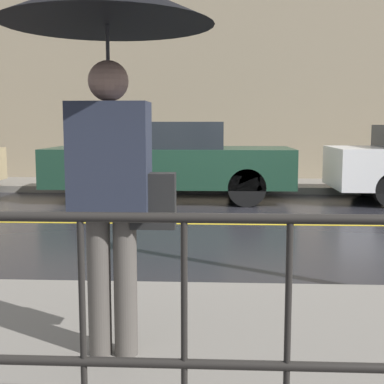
{
  "coord_description": "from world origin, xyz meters",
  "views": [
    {
      "loc": [
        -0.24,
        -7.55,
        1.42
      ],
      "look_at": [
        -0.53,
        -1.98,
        0.71
      ],
      "focal_mm": 50.0,
      "sensor_mm": 36.0,
      "label": 1
    }
  ],
  "objects": [
    {
      "name": "ground_plane",
      "position": [
        0.0,
        0.0,
        0.0
      ],
      "size": [
        80.0,
        80.0,
        0.0
      ],
      "primitive_type": "plane",
      "color": "black"
    },
    {
      "name": "sidewalk_near",
      "position": [
        0.0,
        -4.65,
        0.07
      ],
      "size": [
        28.0,
        2.67,
        0.14
      ],
      "color": "slate",
      "rests_on": "ground_plane"
    },
    {
      "name": "sidewalk_far",
      "position": [
        0.0,
        4.26,
        0.07
      ],
      "size": [
        28.0,
        1.88,
        0.14
      ],
      "color": "slate",
      "rests_on": "ground_plane"
    },
    {
      "name": "lane_marking",
      "position": [
        0.0,
        0.0,
        0.0
      ],
      "size": [
        25.2,
        0.12,
        0.01
      ],
      "color": "gold",
      "rests_on": "ground_plane"
    },
    {
      "name": "building_storefront",
      "position": [
        0.0,
        5.35,
        3.45
      ],
      "size": [
        28.0,
        0.3,
        6.9
      ],
      "color": "gray",
      "rests_on": "ground_plane"
    },
    {
      "name": "railing_foreground",
      "position": [
        0.0,
        -5.74,
        0.75
      ],
      "size": [
        12.0,
        0.04,
        0.98
      ],
      "color": "black",
      "rests_on": "sidewalk_near"
    },
    {
      "name": "pedestrian",
      "position": [
        -0.83,
        -4.71,
        1.81
      ],
      "size": [
        1.12,
        1.12,
        2.05
      ],
      "rotation": [
        0.0,
        0.0,
        3.14
      ],
      "color": "#4C4742",
      "rests_on": "sidewalk_near"
    },
    {
      "name": "car_dark_green",
      "position": [
        -1.21,
        2.41,
        0.75
      ],
      "size": [
        4.52,
        1.72,
        1.46
      ],
      "color": "#193828",
      "rests_on": "ground_plane"
    }
  ]
}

